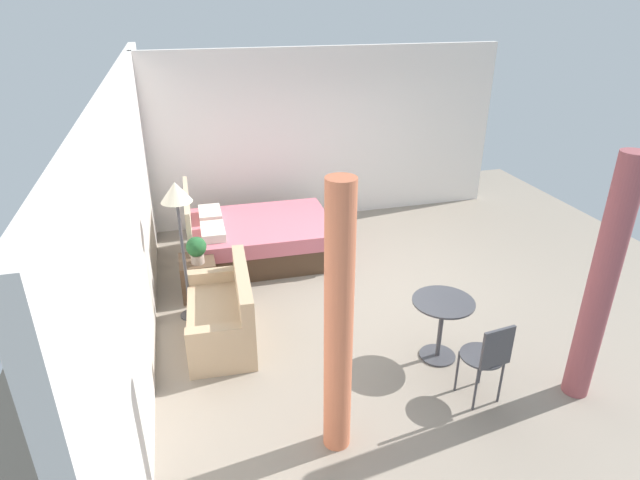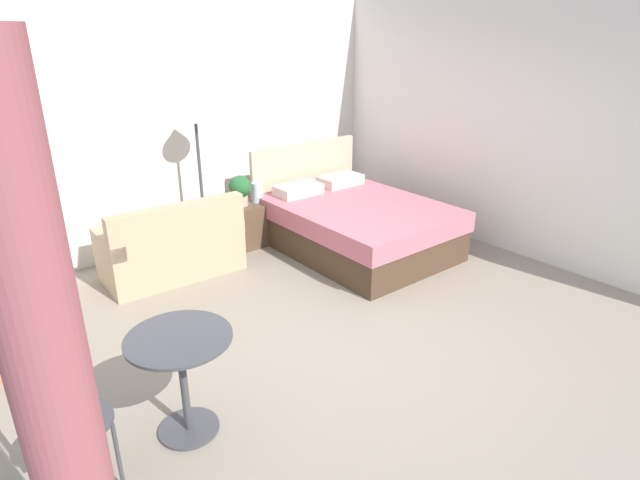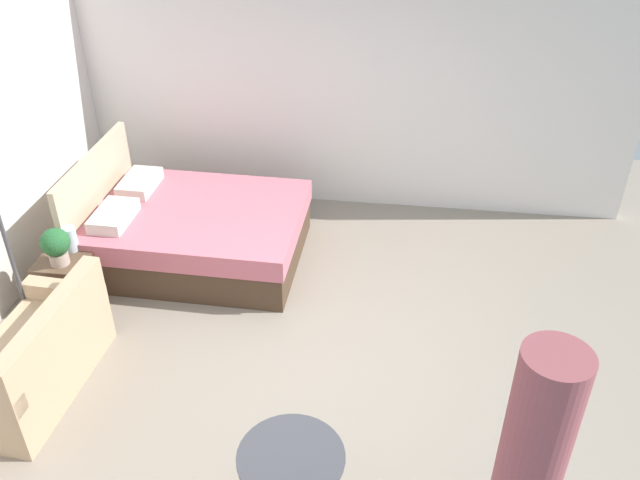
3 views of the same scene
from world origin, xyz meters
name	(u,v)px [view 3 (image 3 of 3)]	position (x,y,z in m)	size (l,w,h in m)	color
ground_plane	(321,358)	(0.00, 0.00, -0.01)	(8.40, 9.01, 0.02)	gray
wall_right	(354,83)	(2.70, 0.00, 1.43)	(0.12, 6.01, 2.85)	silver
bed	(193,231)	(1.31, 1.47, 0.31)	(1.60, 2.10, 1.10)	#473323
couch	(35,360)	(-0.62, 2.17, 0.29)	(1.41, 0.78, 0.84)	tan
nightstand	(70,280)	(0.45, 2.39, 0.25)	(0.51, 0.45, 0.51)	brown
potted_plant	(56,245)	(0.35, 2.37, 0.71)	(0.25, 0.25, 0.35)	tan
vase	(70,239)	(0.57, 2.36, 0.62)	(0.13, 0.13, 0.23)	silver
balcony_table	(292,479)	(-1.59, -0.03, 0.49)	(0.65, 0.65, 0.71)	#3F3F44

